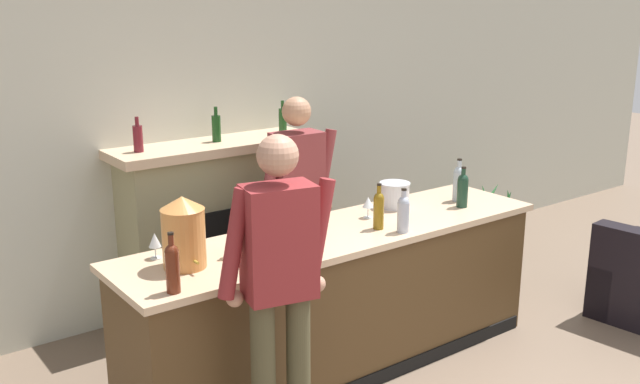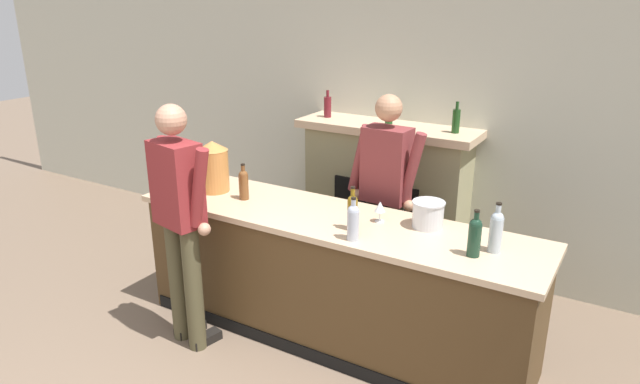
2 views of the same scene
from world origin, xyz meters
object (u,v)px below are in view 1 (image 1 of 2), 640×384
(wine_bottle_rose_blush, at_px, (463,189))
(wine_glass_near_bucket, at_px, (155,241))
(person_customer, at_px, (279,288))
(copper_dispenser, at_px, (184,232))
(wine_bottle_merlot_tall, at_px, (172,266))
(person_bartender, at_px, (298,205))
(ice_bucket_steel, at_px, (394,195))
(wine_bottle_burgundy_dark, at_px, (379,209))
(wine_glass_mid_counter, at_px, (368,203))
(wine_bottle_cabernet_heavy, at_px, (458,182))
(fireplace_stone, at_px, (218,226))
(wine_bottle_chardonnay_pale, at_px, (403,212))
(potted_plant_corner, at_px, (496,221))
(wine_bottle_riesling_slim, at_px, (238,235))

(wine_bottle_rose_blush, relative_size, wine_glass_near_bucket, 1.91)
(person_customer, distance_m, copper_dispenser, 0.69)
(person_customer, xyz_separation_m, copper_dispenser, (-0.22, 0.62, 0.18))
(wine_bottle_rose_blush, xyz_separation_m, wine_bottle_merlot_tall, (-2.36, -0.18, 0.01))
(person_bartender, height_order, wine_bottle_merlot_tall, person_bartender)
(wine_bottle_rose_blush, bearing_deg, wine_bottle_merlot_tall, -175.72)
(person_bartender, relative_size, wine_glass_near_bucket, 11.38)
(ice_bucket_steel, xyz_separation_m, wine_bottle_burgundy_dark, (-0.42, -0.30, 0.04))
(wine_bottle_rose_blush, bearing_deg, wine_bottle_burgundy_dark, -178.65)
(person_bartender, bearing_deg, wine_glass_mid_counter, -69.04)
(wine_glass_near_bucket, bearing_deg, person_customer, -70.31)
(person_customer, height_order, wine_bottle_rose_blush, person_customer)
(ice_bucket_steel, bearing_deg, wine_bottle_cabernet_heavy, -17.75)
(wine_bottle_merlot_tall, bearing_deg, wine_glass_near_bucket, 75.60)
(ice_bucket_steel, xyz_separation_m, wine_glass_mid_counter, (-0.32, -0.08, 0.01))
(person_bartender, bearing_deg, fireplace_stone, 113.79)
(fireplace_stone, distance_m, wine_bottle_chardonnay_pale, 1.72)
(potted_plant_corner, bearing_deg, fireplace_stone, 171.61)
(wine_bottle_riesling_slim, height_order, wine_glass_near_bucket, wine_bottle_riesling_slim)
(ice_bucket_steel, distance_m, wine_bottle_chardonnay_pale, 0.57)
(copper_dispenser, bearing_deg, wine_bottle_cabernet_heavy, 0.27)
(fireplace_stone, relative_size, wine_bottle_chardonnay_pale, 5.67)
(copper_dispenser, relative_size, wine_glass_near_bucket, 2.64)
(wine_bottle_riesling_slim, height_order, wine_bottle_rose_blush, wine_bottle_rose_blush)
(person_bartender, distance_m, wine_glass_near_bucket, 1.36)
(potted_plant_corner, height_order, wine_bottle_rose_blush, wine_bottle_rose_blush)
(fireplace_stone, relative_size, wine_bottle_burgundy_dark, 5.39)
(person_customer, distance_m, wine_bottle_chardonnay_pale, 1.24)
(person_bartender, xyz_separation_m, wine_glass_near_bucket, (-1.30, -0.41, 0.10))
(ice_bucket_steel, bearing_deg, wine_bottle_burgundy_dark, -144.10)
(wine_bottle_merlot_tall, bearing_deg, wine_bottle_rose_blush, 4.28)
(person_customer, height_order, wine_glass_mid_counter, person_customer)
(ice_bucket_steel, relative_size, wine_bottle_merlot_tall, 0.69)
(wine_bottle_merlot_tall, relative_size, wine_glass_mid_counter, 2.17)
(wine_bottle_burgundy_dark, xyz_separation_m, wine_bottle_chardonnay_pale, (0.08, -0.15, -0.00))
(potted_plant_corner, bearing_deg, wine_glass_near_bucket, -170.31)
(wine_bottle_cabernet_heavy, bearing_deg, wine_glass_mid_counter, 174.69)
(copper_dispenser, bearing_deg, wine_glass_near_bucket, 109.41)
(potted_plant_corner, bearing_deg, wine_bottle_merlot_tall, -163.63)
(person_customer, bearing_deg, fireplace_stone, 70.20)
(wine_bottle_riesling_slim, relative_size, wine_bottle_chardonnay_pale, 0.98)
(copper_dispenser, xyz_separation_m, wine_bottle_cabernet_heavy, (2.24, 0.01, -0.06))
(fireplace_stone, xyz_separation_m, person_customer, (-0.70, -1.93, 0.31))
(wine_bottle_riesling_slim, relative_size, wine_glass_near_bucket, 1.82)
(potted_plant_corner, relative_size, wine_bottle_burgundy_dark, 2.29)
(potted_plant_corner, bearing_deg, wine_glass_mid_counter, -161.40)
(wine_bottle_rose_blush, bearing_deg, wine_glass_near_bucket, 171.36)
(wine_glass_mid_counter, bearing_deg, wine_bottle_cabernet_heavy, -5.31)
(wine_bottle_chardonnay_pale, bearing_deg, wine_bottle_burgundy_dark, 119.45)
(person_bartender, relative_size, wine_bottle_merlot_tall, 5.46)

